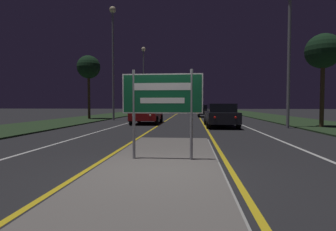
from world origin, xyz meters
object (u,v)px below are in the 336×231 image
at_px(car_receding_2, 227,109).
at_px(car_approaching_2, 153,108).
at_px(streetlight_right_near, 289,32).
at_px(car_approaching_1, 141,110).
at_px(car_receding_1, 206,111).
at_px(streetlight_left_far, 144,68).
at_px(streetlight_left_near, 113,45).
at_px(car_receding_0, 221,115).
at_px(car_approaching_0, 147,114).
at_px(highway_sign, 162,97).
at_px(car_receding_3, 202,108).

distance_m(car_receding_2, car_approaching_2, 13.03).
xyz_separation_m(streetlight_right_near, car_approaching_2, (-12.45, 28.06, -4.94)).
relative_size(car_approaching_1, car_approaching_2, 1.14).
bearing_deg(streetlight_right_near, car_receding_1, 106.59).
bearing_deg(streetlight_left_far, streetlight_left_near, -90.01).
relative_size(streetlight_left_near, streetlight_left_far, 1.04).
distance_m(streetlight_right_near, car_approaching_1, 22.53).
xyz_separation_m(streetlight_left_near, car_approaching_2, (0.38, 21.20, -6.03)).
bearing_deg(car_receding_2, streetlight_right_near, -88.56).
distance_m(car_receding_0, car_approaching_2, 28.67).
height_order(streetlight_right_near, car_receding_2, streetlight_right_near).
relative_size(car_receding_1, car_receding_2, 0.88).
height_order(car_approaching_0, car_approaching_2, car_approaching_2).
height_order(highway_sign, car_approaching_0, highway_sign).
distance_m(car_receding_3, car_approaching_2, 10.94).
bearing_deg(car_receding_0, streetlight_left_near, 145.38).
bearing_deg(streetlight_right_near, car_receding_2, 91.44).
bearing_deg(streetlight_left_near, car_receding_3, 72.09).
relative_size(car_receding_1, car_approaching_1, 0.85).
bearing_deg(car_receding_2, car_approaching_1, -158.79).
xyz_separation_m(highway_sign, car_approaching_1, (-6.09, 28.06, -0.85)).
height_order(highway_sign, car_receding_2, highway_sign).
bearing_deg(car_receding_0, car_approaching_1, 116.49).
xyz_separation_m(car_receding_1, car_approaching_0, (-4.97, -10.72, 0.00)).
bearing_deg(car_approaching_1, car_approaching_0, -76.99).
distance_m(highway_sign, streetlight_left_near, 18.77).
bearing_deg(streetlight_left_far, car_receding_1, -42.57).
distance_m(streetlight_left_near, car_approaching_0, 8.07).
bearing_deg(car_receding_0, car_receding_3, 89.84).
bearing_deg(car_approaching_2, car_receding_1, -59.70).
xyz_separation_m(streetlight_left_far, car_approaching_1, (0.28, -3.76, -6.06)).
xyz_separation_m(streetlight_left_near, car_receding_3, (9.02, 27.91, -6.08)).
distance_m(streetlight_left_near, car_receding_2, 20.89).
height_order(streetlight_left_near, car_receding_3, streetlight_left_near).
bearing_deg(car_approaching_0, car_receding_0, -24.63).
bearing_deg(car_receding_3, car_receding_1, -90.84).
height_order(streetlight_left_far, car_approaching_0, streetlight_left_far).
relative_size(streetlight_left_near, car_receding_1, 2.51).
bearing_deg(car_approaching_2, car_receding_3, 37.83).
bearing_deg(streetlight_right_near, highway_sign, -122.81).
height_order(car_receding_1, car_receding_3, car_receding_1).
relative_size(highway_sign, car_receding_0, 0.45).
relative_size(car_receding_3, car_approaching_1, 0.89).
bearing_deg(car_approaching_2, car_approaching_0, -82.34).
xyz_separation_m(highway_sign, streetlight_left_far, (-6.37, 31.82, 5.21)).
bearing_deg(car_approaching_1, car_receding_0, -63.51).
xyz_separation_m(car_receding_0, car_receding_3, (0.10, 34.07, -0.05)).
height_order(streetlight_right_near, car_approaching_2, streetlight_right_near).
height_order(car_receding_0, car_receding_1, car_receding_0).
bearing_deg(highway_sign, car_approaching_2, 98.94).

